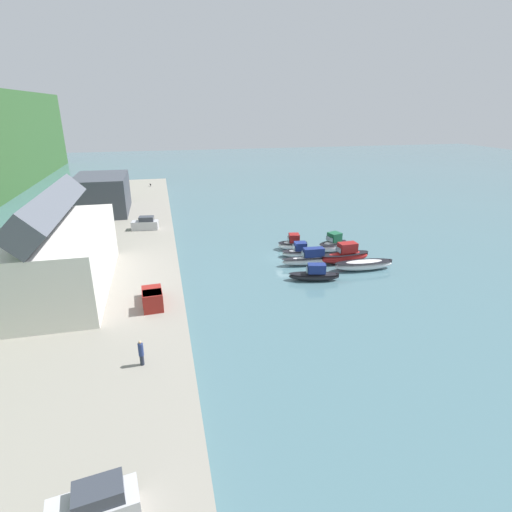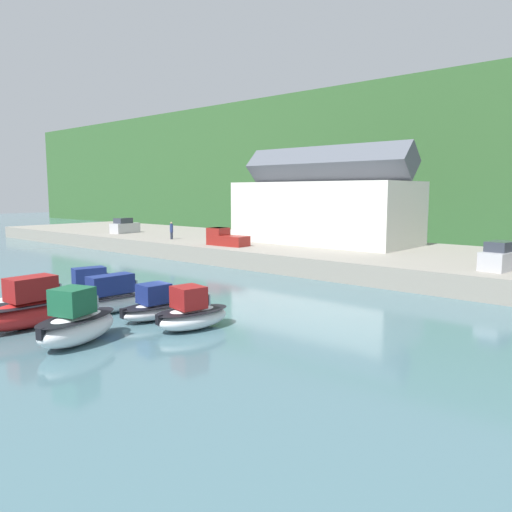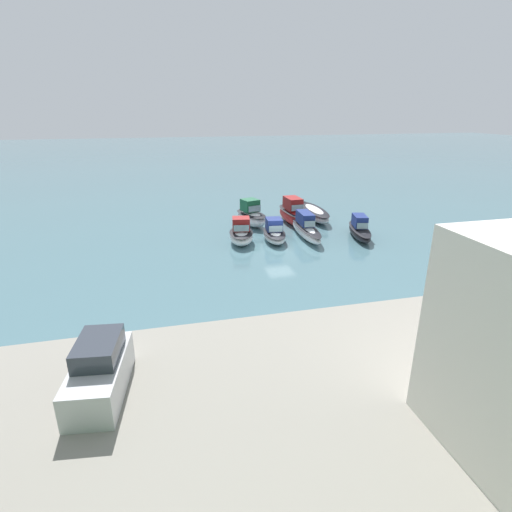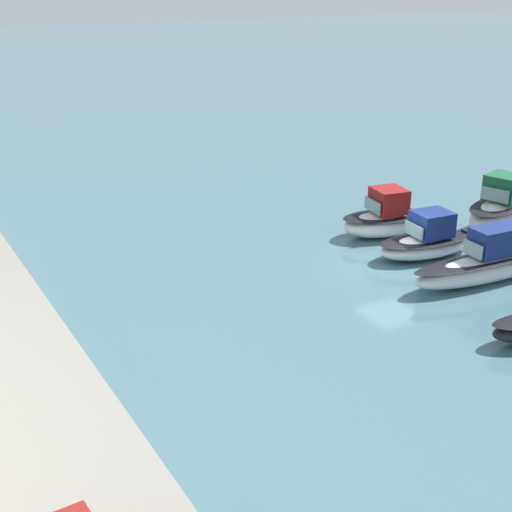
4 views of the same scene
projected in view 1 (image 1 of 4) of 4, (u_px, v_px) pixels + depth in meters
name	position (u px, v px, depth m)	size (l,w,h in m)	color
ground_plane	(286.00, 258.00, 58.23)	(320.00, 320.00, 0.00)	#476B75
quay_promenade	(99.00, 267.00, 52.33)	(126.64, 20.49, 1.79)	gray
harbor_clubhouse	(58.00, 253.00, 42.89)	(20.71, 9.87, 11.04)	silver
yacht_club_building	(103.00, 194.00, 75.06)	(13.88, 9.18, 6.89)	#3D424C
moored_boat_0	(314.00, 275.00, 50.35)	(3.20, 6.63, 2.19)	black
moored_boat_1	(311.00, 259.00, 55.35)	(2.15, 8.31, 2.42)	silver
moored_boat_2	(299.00, 251.00, 58.42)	(2.52, 5.09, 2.18)	silver
moored_boat_3	(293.00, 244.00, 61.37)	(2.98, 4.76, 2.44)	white
moored_boat_4	(364.00, 265.00, 53.69)	(2.55, 8.34, 1.33)	silver
moored_boat_5	(345.00, 255.00, 56.00)	(2.46, 7.48, 2.90)	red
moored_boat_6	(333.00, 244.00, 60.44)	(3.60, 5.36, 2.90)	white
parked_car_0	(95.00, 508.00, 19.01)	(2.39, 4.42, 2.16)	#B7B7BC
parked_car_1	(145.00, 224.00, 65.14)	(2.31, 4.39, 2.16)	#B7B7BC
pickup_truck_0	(153.00, 298.00, 40.09)	(4.83, 2.21, 1.90)	maroon
person_on_quay	(141.00, 353.00, 30.71)	(0.40, 0.40, 2.14)	#232838
dog_on_quay	(150.00, 185.00, 100.67)	(0.87, 0.58, 0.68)	black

